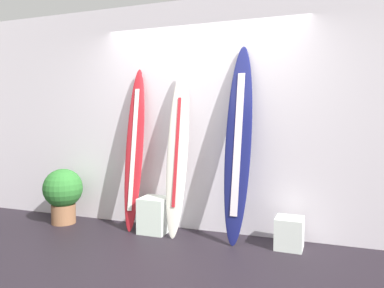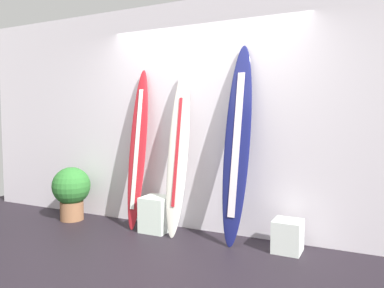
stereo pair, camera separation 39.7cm
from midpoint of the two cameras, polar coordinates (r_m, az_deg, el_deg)
name	(u,v)px [view 1 (the left image)]	position (r m, az deg, el deg)	size (l,w,h in m)	color
ground	(160,270)	(3.58, -8.45, -19.02)	(8.00, 8.00, 0.04)	black
wall_back	(204,116)	(4.47, -0.66, 4.35)	(7.20, 0.20, 2.80)	silver
surfboard_crimson	(134,151)	(4.55, -11.53, -1.05)	(0.25, 0.38, 2.00)	#B11D25
surfboard_ivory	(177,152)	(4.25, -4.98, -1.23)	(0.27, 0.43, 1.97)	white
surfboard_navy	(238,144)	(4.01, 4.47, 0.05)	(0.31, 0.45, 2.20)	navy
display_block_left	(289,233)	(4.03, 12.28, -13.55)	(0.29, 0.29, 0.33)	silver
display_block_center	(155,215)	(4.50, -8.48, -10.98)	(0.33, 0.33, 0.43)	white
potted_plant	(63,192)	(5.13, -21.75, -7.06)	(0.51, 0.51, 0.72)	#8C5D3E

